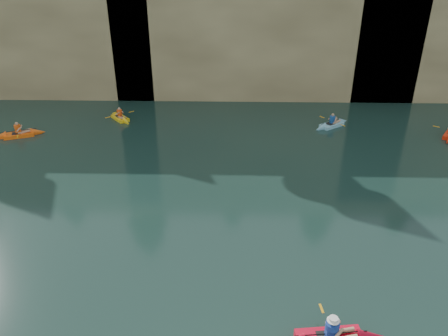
{
  "coord_description": "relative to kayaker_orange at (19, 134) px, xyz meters",
  "views": [
    {
      "loc": [
        -0.44,
        -12.78,
        11.6
      ],
      "look_at": [
        -0.84,
        3.8,
        3.0
      ],
      "focal_mm": 35.0,
      "sensor_mm": 36.0,
      "label": 1
    }
  ],
  "objects": [
    {
      "name": "cliff",
      "position": [
        14.85,
        16.14,
        5.84
      ],
      "size": [
        70.0,
        16.0,
        12.0
      ],
      "primitive_type": "cube",
      "color": "tan",
      "rests_on": "ground"
    },
    {
      "name": "kayaker_ltblue_mid",
      "position": [
        21.33,
        2.31,
        -0.01
      ],
      "size": [
        2.97,
        2.46,
        1.2
      ],
      "rotation": [
        0.0,
        0.0,
        0.64
      ],
      "color": "#7DBCD1",
      "rests_on": "ground"
    },
    {
      "name": "cliff_slab_center",
      "position": [
        16.85,
        8.74,
        5.54
      ],
      "size": [
        24.0,
        2.4,
        11.4
      ],
      "primitive_type": "cube",
      "color": "tan",
      "rests_on": "ground"
    },
    {
      "name": "kayaker_yellow",
      "position": [
        6.04,
        3.29,
        -0.01
      ],
      "size": [
        2.34,
        2.63,
        1.16
      ],
      "rotation": [
        0.0,
        0.0,
        -0.88
      ],
      "color": "yellow",
      "rests_on": "ground"
    },
    {
      "name": "sea_cave_east",
      "position": [
        24.85,
        8.09,
        2.09
      ],
      "size": [
        5.0,
        1.0,
        4.5
      ],
      "primitive_type": "cube",
      "color": "black",
      "rests_on": "ground"
    },
    {
      "name": "sea_cave_center",
      "position": [
        10.85,
        8.09,
        1.44
      ],
      "size": [
        3.5,
        1.0,
        3.2
      ],
      "primitive_type": "cube",
      "color": "black",
      "rests_on": "ground"
    },
    {
      "name": "ground",
      "position": [
        14.85,
        -13.86,
        -0.16
      ],
      "size": [
        160.0,
        160.0,
        0.0
      ],
      "primitive_type": "plane",
      "color": "black",
      "rests_on": "ground"
    },
    {
      "name": "kayaker_orange",
      "position": [
        0.0,
        0.0,
        0.0
      ],
      "size": [
        3.37,
        2.33,
        1.27
      ],
      "rotation": [
        0.0,
        0.0,
        0.39
      ],
      "color": "#FF5D10",
      "rests_on": "ground"
    },
    {
      "name": "sea_cave_west",
      "position": [
        -3.15,
        8.09,
        1.84
      ],
      "size": [
        4.5,
        1.0,
        4.0
      ],
      "primitive_type": "cube",
      "color": "black",
      "rests_on": "ground"
    }
  ]
}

